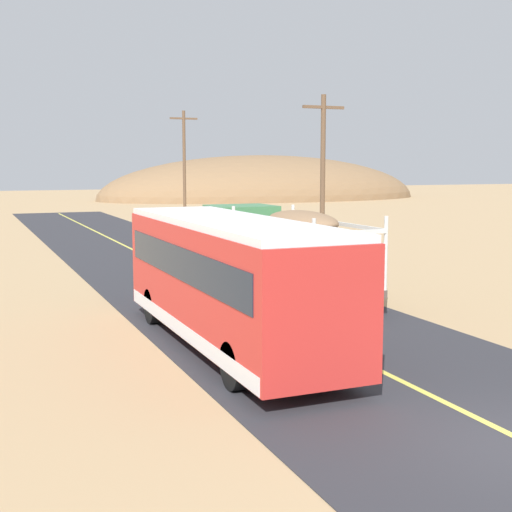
% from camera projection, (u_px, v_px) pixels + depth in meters
% --- Properties ---
extents(livestock_truck, '(2.53, 9.70, 3.02)m').
position_uv_depth(livestock_truck, '(263.00, 239.00, 26.11)').
color(livestock_truck, '#3F7F4C').
rests_on(livestock_truck, road_surface).
extents(bus, '(2.54, 10.00, 3.21)m').
position_uv_depth(bus, '(229.00, 278.00, 17.40)').
color(bus, red).
rests_on(bus, road_surface).
extents(power_pole_mid, '(2.20, 0.24, 7.85)m').
position_uv_depth(power_pole_mid, '(323.00, 171.00, 34.14)').
color(power_pole_mid, brown).
rests_on(power_pole_mid, ground).
extents(power_pole_far, '(2.20, 0.24, 8.65)m').
position_uv_depth(power_pole_far, '(184.00, 163.00, 54.96)').
color(power_pole_far, brown).
rests_on(power_pole_far, ground).
extents(distant_hill, '(44.33, 22.52, 11.44)m').
position_uv_depth(distant_hill, '(263.00, 198.00, 93.93)').
color(distant_hill, olive).
rests_on(distant_hill, ground).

